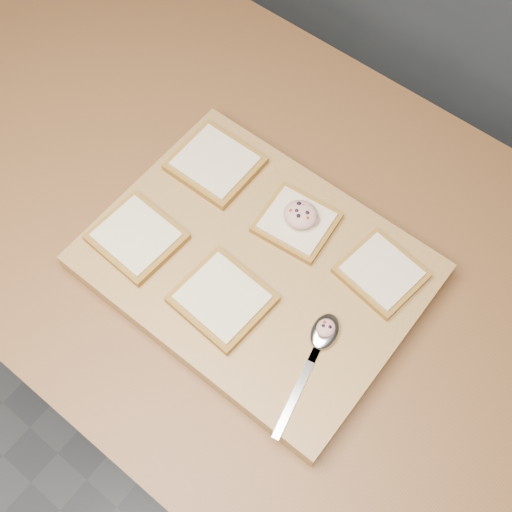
# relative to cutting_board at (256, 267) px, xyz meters

# --- Properties ---
(ground) EXTENTS (4.00, 4.00, 0.00)m
(ground) POSITION_rel_cutting_board_xyz_m (0.10, 0.06, -0.92)
(ground) COLOR #515459
(ground) RESTS_ON ground
(island_counter) EXTENTS (2.00, 0.80, 0.90)m
(island_counter) POSITION_rel_cutting_board_xyz_m (0.10, 0.06, -0.47)
(island_counter) COLOR slate
(island_counter) RESTS_ON ground
(cutting_board) EXTENTS (0.48, 0.36, 0.04)m
(cutting_board) POSITION_rel_cutting_board_xyz_m (0.00, 0.00, 0.00)
(cutting_board) COLOR #9D7E43
(cutting_board) RESTS_ON island_counter
(bread_far_left) EXTENTS (0.13, 0.12, 0.02)m
(bread_far_left) POSITION_rel_cutting_board_xyz_m (-0.16, 0.09, 0.03)
(bread_far_left) COLOR olive
(bread_far_left) RESTS_ON cutting_board
(bread_far_center) EXTENTS (0.12, 0.11, 0.02)m
(bread_far_center) POSITION_rel_cutting_board_xyz_m (0.01, 0.09, 0.03)
(bread_far_center) COLOR olive
(bread_far_center) RESTS_ON cutting_board
(bread_far_right) EXTENTS (0.12, 0.11, 0.02)m
(bread_far_right) POSITION_rel_cutting_board_xyz_m (0.16, 0.10, 0.03)
(bread_far_right) COLOR olive
(bread_far_right) RESTS_ON cutting_board
(bread_near_left) EXTENTS (0.13, 0.12, 0.02)m
(bread_near_left) POSITION_rel_cutting_board_xyz_m (-0.16, -0.08, 0.03)
(bread_near_left) COLOR olive
(bread_near_left) RESTS_ON cutting_board
(bread_near_center) EXTENTS (0.13, 0.12, 0.02)m
(bread_near_center) POSITION_rel_cutting_board_xyz_m (0.00, -0.08, 0.03)
(bread_near_center) COLOR olive
(bread_near_center) RESTS_ON cutting_board
(tuna_salad_dollop) EXTENTS (0.05, 0.05, 0.02)m
(tuna_salad_dollop) POSITION_rel_cutting_board_xyz_m (0.01, 0.09, 0.05)
(tuna_salad_dollop) COLOR tan
(tuna_salad_dollop) RESTS_ON bread_far_center
(spoon) EXTENTS (0.07, 0.19, 0.01)m
(spoon) POSITION_rel_cutting_board_xyz_m (0.15, -0.04, 0.02)
(spoon) COLOR silver
(spoon) RESTS_ON cutting_board
(spoon_salad) EXTENTS (0.03, 0.03, 0.02)m
(spoon_salad) POSITION_rel_cutting_board_xyz_m (0.15, -0.03, 0.04)
(spoon_salad) COLOR tan
(spoon_salad) RESTS_ON spoon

